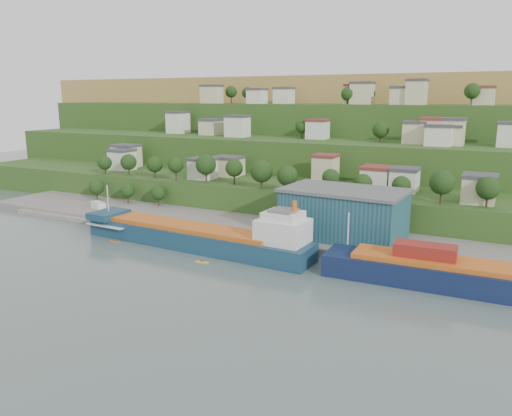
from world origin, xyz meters
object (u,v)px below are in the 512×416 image
Objects in this scene: cargo_ship_near at (201,238)px; cargo_ship_far at (490,281)px; kayak_orange at (115,241)px; warehouse at (344,213)px; caravan at (98,206)px.

cargo_ship_far is at bearing 3.28° from cargo_ship_near.
cargo_ship_far is 91.44m from kayak_orange.
kayak_orange is (-23.82, -5.66, -2.44)m from cargo_ship_near.
cargo_ship_near is 37.69m from warehouse.
cargo_ship_near is 10.41× the size of caravan.
warehouse reaches higher than kayak_orange.
cargo_ship_far is at bearing 14.77° from caravan.
cargo_ship_near is 20.77× the size of kayak_orange.
caravan is (-51.28, 16.39, -0.00)m from cargo_ship_near.
cargo_ship_far is 1.92× the size of warehouse.
caravan is at bearing 132.29° from kayak_orange.
warehouse reaches higher than caravan.
cargo_ship_near reaches higher than kayak_orange.
cargo_ship_near is at bearing 4.40° from kayak_orange.
cargo_ship_far reaches higher than caravan.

